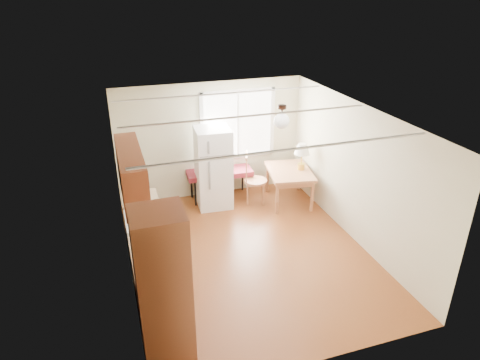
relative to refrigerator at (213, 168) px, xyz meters
name	(u,v)px	position (x,y,z in m)	size (l,w,h in m)	color
room_shell	(249,189)	(0.10, -1.95, 0.40)	(4.60, 5.60, 2.62)	#5B2A12
kitchen_run	(150,250)	(-1.62, -2.59, -0.01)	(0.65, 3.40, 2.20)	brown
window_unit	(238,124)	(0.70, 0.52, 0.70)	(1.64, 0.05, 1.51)	white
pendant_light	(282,120)	(0.80, -1.55, 1.39)	(0.26, 0.26, 0.40)	black
refrigerator	(213,168)	(0.00, 0.00, 0.00)	(0.74, 0.75, 1.69)	white
bench	(219,173)	(0.20, 0.27, -0.27)	(1.42, 0.59, 0.65)	maroon
dining_table	(289,175)	(1.56, -0.35, -0.22)	(1.06, 1.30, 0.73)	#A0623D
chair	(251,175)	(0.77, -0.13, -0.21)	(0.53, 0.53, 1.10)	#A0623D
table_lamp	(302,151)	(1.81, -0.38, 0.29)	(0.33, 0.33, 0.57)	gold
coffee_maker	(152,252)	(-1.62, -2.95, 0.19)	(0.22, 0.27, 0.37)	black
kettle	(146,250)	(-1.68, -2.80, 0.14)	(0.11, 0.11, 0.22)	red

